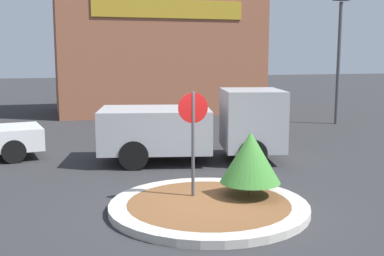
% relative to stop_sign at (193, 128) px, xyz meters
% --- Properties ---
extents(ground_plane, '(120.00, 120.00, 0.00)m').
position_rel_stop_sign_xyz_m(ground_plane, '(0.16, -0.56, -1.63)').
color(ground_plane, '#2D2D30').
extents(traffic_island, '(4.07, 4.07, 0.16)m').
position_rel_stop_sign_xyz_m(traffic_island, '(0.16, -0.56, -1.55)').
color(traffic_island, '#BCB7AD').
rests_on(traffic_island, ground_plane).
extents(stop_sign, '(0.64, 0.07, 2.39)m').
position_rel_stop_sign_xyz_m(stop_sign, '(0.00, 0.00, 0.00)').
color(stop_sign, '#4C4C51').
rests_on(stop_sign, ground_plane).
extents(island_shrub, '(1.29, 1.29, 1.38)m').
position_rel_stop_sign_xyz_m(island_shrub, '(1.17, -0.34, -0.63)').
color(island_shrub, brown).
rests_on(island_shrub, traffic_island).
extents(utility_truck, '(5.67, 3.29, 2.13)m').
position_rel_stop_sign_xyz_m(utility_truck, '(1.29, 3.91, -0.57)').
color(utility_truck, '#B2B2B7').
rests_on(utility_truck, ground_plane).
extents(storefront_building, '(10.87, 6.07, 6.19)m').
position_rel_stop_sign_xyz_m(storefront_building, '(3.04, 17.09, 1.47)').
color(storefront_building, '#93563D').
rests_on(storefront_building, ground_plane).
extents(light_pole, '(0.70, 0.30, 5.71)m').
position_rel_stop_sign_xyz_m(light_pole, '(9.75, 9.53, 1.76)').
color(light_pole, '#4C4C51').
rests_on(light_pole, ground_plane).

